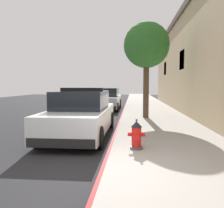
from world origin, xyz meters
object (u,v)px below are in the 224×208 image
police_cruiser (82,114)px  fire_hydrant (136,135)px  parked_car_silver_ahead (107,99)px  street_tree (147,46)px

police_cruiser → fire_hydrant: police_cruiser is taller
police_cruiser → parked_car_silver_ahead: 9.12m
fire_hydrant → police_cruiser: bearing=130.5°
parked_car_silver_ahead → fire_hydrant: (2.02, -11.32, -0.22)m
police_cruiser → street_tree: street_tree is taller
parked_car_silver_ahead → street_tree: size_ratio=1.04×
parked_car_silver_ahead → fire_hydrant: parked_car_silver_ahead is taller
parked_car_silver_ahead → street_tree: street_tree is taller
police_cruiser → fire_hydrant: size_ratio=6.37×
fire_hydrant → street_tree: size_ratio=0.16×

